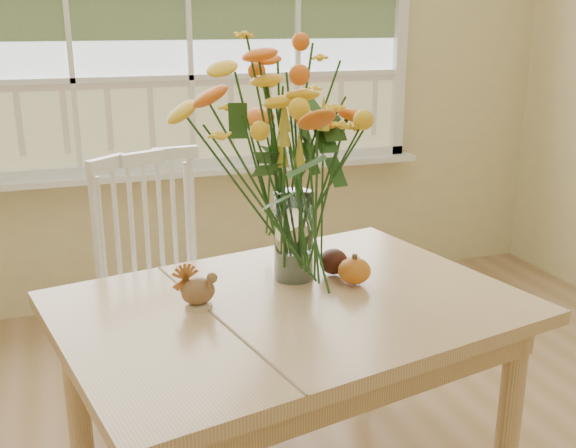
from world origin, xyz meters
name	(u,v)px	position (x,y,z in m)	size (l,w,h in m)	color
wall_back	(188,34)	(0.00, 2.25, 1.35)	(4.00, 0.02, 2.70)	beige
dining_table	(290,331)	(-0.07, 0.55, 0.57)	(1.39, 1.12, 0.67)	tan
windsor_chair	(163,274)	(-0.33, 1.22, 0.53)	(0.57, 0.56, 0.95)	white
flower_vase	(294,148)	(0.00, 0.72, 1.07)	(0.56, 0.56, 0.67)	white
pumpkin	(354,272)	(0.15, 0.61, 0.70)	(0.10, 0.10, 0.08)	#C75E17
turkey_figurine	(198,291)	(-0.32, 0.59, 0.71)	(0.10, 0.08, 0.12)	#CCB78C
dark_gourd	(333,263)	(0.12, 0.70, 0.70)	(0.13, 0.11, 0.08)	#38160F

